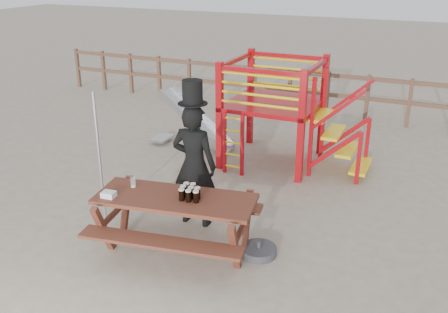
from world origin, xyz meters
The scene contains 10 objects.
ground centered at (0.00, 0.00, 0.00)m, with size 60.00×60.00×0.00m, color tan.
back_fence centered at (0.00, 7.00, 0.74)m, with size 15.09×0.09×1.20m.
playground_fort centered at (0.12, 3.58, 1.07)m, with size 4.71×1.84×2.10m.
picnic_table centered at (0.10, -0.16, 0.53)m, with size 2.40×1.84×0.84m.
man_with_hat centered at (-0.04, 0.67, 1.02)m, with size 0.72×0.48×2.27m.
metal_pole centered at (-1.40, 0.18, 1.04)m, with size 0.05×0.05×2.08m, color #B2B2B7.
parasol_base centered at (1.19, 0.21, 0.06)m, with size 0.50×0.50×0.21m.
paper_bag centered at (-0.72, -0.54, 0.88)m, with size 0.18×0.14×0.08m, color white.
stout_pints centered at (0.30, -0.12, 0.93)m, with size 0.31×0.29×0.17m.
empty_glasses centered at (-0.60, -0.12, 0.91)m, with size 0.08×0.08×0.15m.
Camera 1 is at (3.21, -5.43, 3.88)m, focal length 40.00 mm.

